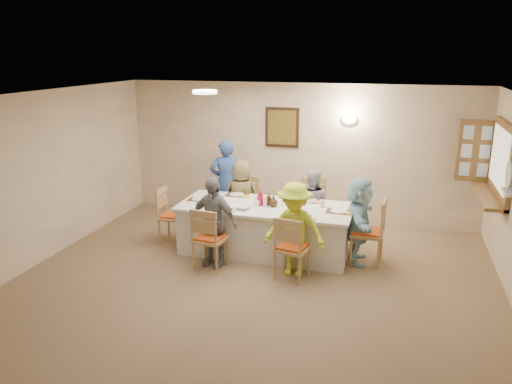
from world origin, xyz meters
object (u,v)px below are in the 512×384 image
(desk_fan, at_px, (512,180))
(diner_front_left, at_px, (213,222))
(chair_back_left, at_px, (244,205))
(diner_back_left, at_px, (242,197))
(chair_right_end, at_px, (367,231))
(diner_back_right, at_px, (311,206))
(chair_front_left, at_px, (210,237))
(chair_left_end, at_px, (174,215))
(diner_right_end, at_px, (359,221))
(diner_front_right, at_px, (295,229))
(serving_hatch, at_px, (502,162))
(chair_back_right, at_px, (312,210))
(dining_table, at_px, (265,229))
(chair_front_right, at_px, (292,247))
(caregiver, at_px, (226,182))
(condiment_ketchup, at_px, (260,197))

(desk_fan, height_order, diner_front_left, desk_fan)
(chair_back_left, height_order, diner_back_left, diner_back_left)
(chair_right_end, bearing_deg, diner_back_right, -122.26)
(desk_fan, distance_m, diner_back_left, 4.16)
(chair_front_left, height_order, diner_back_right, diner_back_right)
(chair_left_end, bearing_deg, diner_right_end, -92.12)
(chair_back_left, relative_size, diner_front_right, 0.71)
(diner_right_end, bearing_deg, serving_hatch, -73.47)
(chair_front_left, bearing_deg, chair_back_right, -120.47)
(serving_hatch, distance_m, dining_table, 3.60)
(chair_front_right, bearing_deg, chair_left_end, -10.45)
(dining_table, distance_m, diner_back_right, 0.93)
(chair_front_left, distance_m, caregiver, 2.02)
(diner_back_right, bearing_deg, caregiver, -22.89)
(chair_left_end, bearing_deg, dining_table, -92.12)
(chair_front_left, bearing_deg, serving_hatch, -152.71)
(chair_front_right, height_order, diner_back_right, diner_back_right)
(diner_back_left, height_order, diner_right_end, diner_right_end)
(desk_fan, relative_size, dining_table, 0.11)
(dining_table, distance_m, condiment_ketchup, 0.51)
(chair_back_right, relative_size, diner_back_right, 0.83)
(desk_fan, xyz_separation_m, caregiver, (-4.29, 1.79, -0.78))
(serving_hatch, relative_size, chair_right_end, 1.51)
(desk_fan, distance_m, caregiver, 4.71)
(chair_front_left, xyz_separation_m, chair_left_end, (-0.95, 0.80, -0.01))
(chair_front_right, relative_size, condiment_ketchup, 3.64)
(chair_left_end, relative_size, condiment_ketchup, 3.62)
(serving_hatch, distance_m, chair_left_end, 5.05)
(chair_left_end, height_order, diner_front_right, diner_front_right)
(diner_back_right, relative_size, caregiver, 0.79)
(diner_right_end, bearing_deg, diner_front_left, 105.00)
(chair_back_right, xyz_separation_m, diner_back_right, (0.00, -0.12, 0.11))
(desk_fan, height_order, chair_back_left, desk_fan)
(chair_back_right, distance_m, diner_back_left, 1.21)
(serving_hatch, height_order, desk_fan, serving_hatch)
(chair_front_right, relative_size, caregiver, 0.60)
(chair_back_right, distance_m, diner_back_right, 0.16)
(chair_front_right, bearing_deg, desk_fan, -166.66)
(chair_right_end, xyz_separation_m, caregiver, (-2.60, 1.15, 0.27))
(chair_front_right, bearing_deg, diner_back_right, -80.04)
(desk_fan, bearing_deg, caregiver, 157.28)
(diner_back_right, distance_m, condiment_ketchup, 1.01)
(chair_left_end, bearing_deg, condiment_ketchup, -92.64)
(dining_table, xyz_separation_m, condiment_ketchup, (-0.08, -0.01, 0.51))
(desk_fan, distance_m, diner_front_left, 3.94)
(chair_back_left, distance_m, chair_front_left, 1.60)
(diner_front_right, relative_size, caregiver, 0.87)
(diner_back_left, bearing_deg, chair_front_right, 121.51)
(diner_right_end, height_order, condiment_ketchup, diner_right_end)
(diner_front_right, bearing_deg, caregiver, 134.76)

